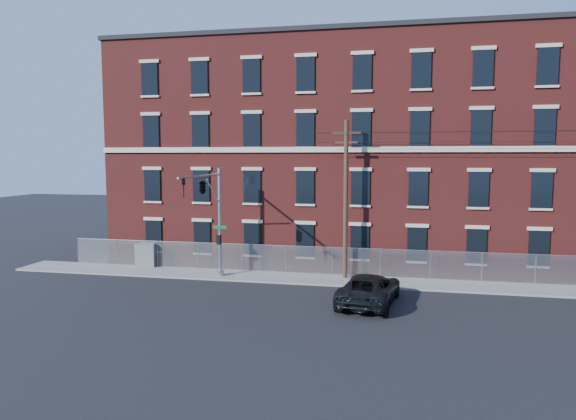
% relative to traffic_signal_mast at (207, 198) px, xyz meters
% --- Properties ---
extents(ground, '(140.00, 140.00, 0.00)m').
position_rel_traffic_signal_mast_xyz_m(ground, '(6.00, -2.18, -5.39)').
color(ground, black).
rests_on(ground, ground).
extents(sidewalk, '(65.00, 3.00, 0.12)m').
position_rel_traffic_signal_mast_xyz_m(sidewalk, '(18.00, 2.82, -5.33)').
color(sidewalk, gray).
rests_on(sidewalk, ground).
extents(mill_building, '(55.30, 14.32, 16.30)m').
position_rel_traffic_signal_mast_xyz_m(mill_building, '(18.00, 11.75, 2.76)').
color(mill_building, maroon).
rests_on(mill_building, ground).
extents(chain_link_fence, '(59.06, 0.06, 1.85)m').
position_rel_traffic_signal_mast_xyz_m(chain_link_fence, '(18.00, 4.12, -4.33)').
color(chain_link_fence, '#A5A8AD').
rests_on(chain_link_fence, ground).
extents(traffic_signal_mast, '(0.90, 6.75, 7.00)m').
position_rel_traffic_signal_mast_xyz_m(traffic_signal_mast, '(0.00, 0.00, 0.00)').
color(traffic_signal_mast, '#9EA0A5').
rests_on(traffic_signal_mast, ground).
extents(utility_pole_near, '(1.80, 0.28, 10.00)m').
position_rel_traffic_signal_mast_xyz_m(utility_pole_near, '(8.00, 3.42, -0.05)').
color(utility_pole_near, '#462F23').
rests_on(utility_pole_near, ground).
extents(pickup_truck, '(3.47, 6.17, 1.63)m').
position_rel_traffic_signal_mast_xyz_m(pickup_truck, '(9.81, -1.97, -4.57)').
color(pickup_truck, black).
rests_on(pickup_truck, ground).
extents(utility_cabinet, '(1.43, 0.93, 1.65)m').
position_rel_traffic_signal_mast_xyz_m(utility_cabinet, '(-6.05, 3.82, -4.44)').
color(utility_cabinet, slate).
rests_on(utility_cabinet, sidewalk).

